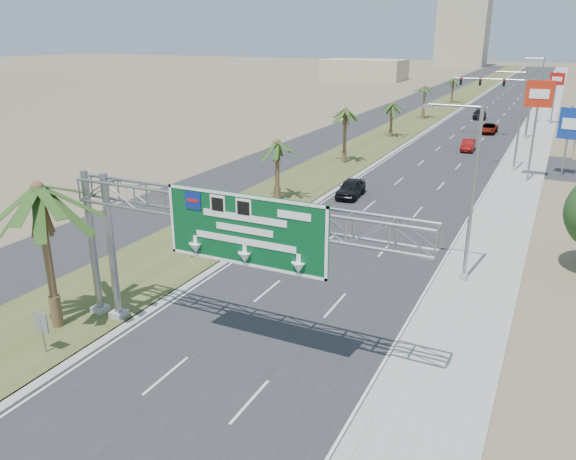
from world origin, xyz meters
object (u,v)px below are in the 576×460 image
Objects in this scene: car_right_lane at (488,129)px; pole_sign_red_near at (539,101)px; car_mid_lane at (468,145)px; pole_sign_red_far at (557,83)px; sign_gantry at (218,221)px; palm_near at (37,189)px; signal_mast at (514,102)px; car_left_lane at (351,188)px; car_far at (480,114)px; pole_sign_blue at (570,126)px.

pole_sign_red_near reaches higher than car_right_lane.
car_mid_lane is at bearing -91.15° from car_right_lane.
pole_sign_red_far is (8.18, 26.84, 5.62)m from car_mid_lane.
palm_near is at bearing -166.68° from sign_gantry.
pole_sign_red_far is (18.88, 80.02, -0.62)m from palm_near.
car_left_lane is at bearing -104.78° from signal_mast.
signal_mast reaches higher than car_mid_lane.
car_far is (-2.69, 28.59, 0.05)m from car_mid_lane.
sign_gantry is at bearing -91.81° from car_right_lane.
pole_sign_red_far is at bearing 74.31° from signal_mast.
car_far is 43.33m from pole_sign_red_near.
signal_mast is 2.02× the size of car_far.
signal_mast is 2.16× the size of car_right_lane.
sign_gantry is at bearing -95.74° from signal_mast.
car_far is at bearing 103.36° from car_right_lane.
car_far is at bearing 103.88° from pole_sign_red_near.
sign_gantry reaches higher than car_right_lane.
pole_sign_red_far is at bearing 76.72° from palm_near.
palm_near is 68.60m from car_right_lane.
signal_mast is at bearing 71.80° from car_left_lane.
sign_gantry is at bearing -107.14° from pole_sign_blue.
sign_gantry is at bearing -86.20° from car_left_lane.
car_mid_lane is (10.70, 53.19, -6.24)m from palm_near.
car_left_lane is 19.50m from pole_sign_red_near.
palm_near is at bearing -114.42° from pole_sign_red_near.
pole_sign_blue is (2.92, 4.02, -2.67)m from pole_sign_red_near.
palm_near is 49.12m from pole_sign_blue.
palm_near is 2.00× the size of car_mid_lane.
pole_sign_blue is (10.50, -8.92, 4.27)m from car_mid_lane.
car_mid_lane is 0.82× the size of car_far.
signal_mast reaches higher than car_far.
signal_mast is 1.07× the size of pole_sign_red_near.
pole_sign_red_far reaches higher than pole_sign_blue.
sign_gantry is 8.41m from palm_near.
palm_near is 82.22m from pole_sign_red_far.
car_right_lane is at bearing 113.38° from pole_sign_blue.
car_far is (-0.13, 79.85, -5.32)m from sign_gantry.
car_left_lane is (4.85, 27.88, -6.17)m from palm_near.
pole_sign_blue is at bearing -86.29° from pole_sign_red_far.
pole_sign_red_far is at bearing 89.13° from pole_sign_red_near.
pole_sign_red_near reaches higher than pole_sign_red_far.
car_right_lane is at bearing -83.01° from car_far.
signal_mast is 20.86m from pole_sign_blue.
pole_sign_red_far reaches higher than car_far.
car_left_lane is 0.94× the size of car_right_lane.
sign_gantry reaches higher than pole_sign_blue.
pole_sign_red_near is at bearing -74.52° from car_right_lane.
car_mid_lane is at bearing 73.57° from car_left_lane.
signal_mast is (14.37, 63.97, -2.08)m from palm_near.
car_right_lane is (0.50, 14.20, -0.03)m from car_mid_lane.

